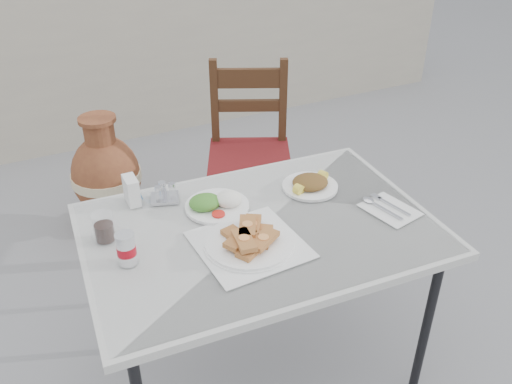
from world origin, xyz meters
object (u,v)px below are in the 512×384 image
condiment_caddy (165,194)px  terracotta_urn (106,177)px  cafe_table (260,238)px  pide_plate (249,237)px  salad_chopped_plate (310,184)px  cola_glass (104,229)px  chair (249,153)px  soda_can (126,249)px  salad_rice_plate (216,203)px  napkin_holder (132,190)px

condiment_caddy → terracotta_urn: size_ratio=0.19×
cafe_table → pide_plate: (-0.08, -0.08, 0.08)m
salad_chopped_plate → cola_glass: size_ratio=2.14×
chair → condiment_caddy: bearing=-111.2°
cola_glass → terracotta_urn: size_ratio=0.15×
pide_plate → condiment_caddy: (-0.17, 0.40, -0.01)m
pide_plate → terracotta_urn: size_ratio=0.52×
cola_glass → condiment_caddy: size_ratio=0.81×
cola_glass → terracotta_urn: cola_glass is taller
soda_can → cola_glass: bearing=103.0°
salad_rice_plate → salad_chopped_plate: salad_rice_plate is taller
pide_plate → soda_can: soda_can is taller
cafe_table → condiment_caddy: size_ratio=10.11×
soda_can → napkin_holder: size_ratio=1.05×
cola_glass → chair: chair is taller
pide_plate → cola_glass: bearing=150.0°
pide_plate → salad_rice_plate: 0.26m
cafe_table → salad_chopped_plate: 0.34m
salad_rice_plate → soda_can: (-0.38, -0.17, 0.03)m
salad_rice_plate → terracotta_urn: bearing=99.4°
cola_glass → terracotta_urn: 1.33m
salad_chopped_plate → chair: bearing=81.7°
salad_chopped_plate → soda_can: bearing=-169.7°
pide_plate → salad_chopped_plate: 0.45m
cola_glass → salad_rice_plate: bearing=1.8°
chair → terracotta_urn: (-0.71, 0.43, -0.19)m
napkin_holder → chair: (0.78, 0.60, -0.30)m
soda_can → salad_rice_plate: bearing=24.1°
pide_plate → chair: chair is taller
salad_chopped_plate → chair: chair is taller
soda_can → chair: chair is taller
cafe_table → terracotta_urn: size_ratio=1.88×
salad_rice_plate → cola_glass: (-0.42, -0.01, 0.02)m
soda_can → cola_glass: (-0.04, 0.16, -0.01)m
salad_rice_plate → pide_plate: bearing=-87.5°
cafe_table → condiment_caddy: condiment_caddy is taller
salad_chopped_plate → terracotta_urn: salad_chopped_plate is taller
salad_chopped_plate → terracotta_urn: (-0.59, 1.23, -0.45)m
salad_chopped_plate → napkin_holder: bearing=162.7°
cafe_table → cola_glass: 0.55m
napkin_holder → salad_chopped_plate: bearing=-17.4°
salad_rice_plate → napkin_holder: (-0.27, 0.18, 0.03)m
cola_glass → condiment_caddy: 0.31m
salad_rice_plate → condiment_caddy: (-0.16, 0.14, 0.00)m
salad_chopped_plate → napkin_holder: napkin_holder is taller
cola_glass → napkin_holder: (0.15, 0.19, 0.01)m
pide_plate → soda_can: size_ratio=3.20×
napkin_holder → terracotta_urn: 1.14m
cafe_table → terracotta_urn: (-0.29, 1.38, -0.38)m
cafe_table → chair: bearing=66.5°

